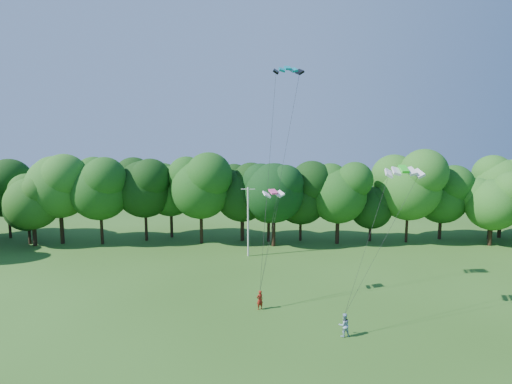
{
  "coord_description": "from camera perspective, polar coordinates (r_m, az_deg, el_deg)",
  "views": [
    {
      "loc": [
        0.1,
        -20.24,
        14.72
      ],
      "look_at": [
        -0.07,
        13.0,
        10.32
      ],
      "focal_mm": 28.0,
      "sensor_mm": 36.0,
      "label": 1
    }
  ],
  "objects": [
    {
      "name": "kite_flyer_right",
      "position": [
        32.2,
        12.46,
        -18.05
      ],
      "size": [
        1.01,
        0.87,
        1.8
      ],
      "primitive_type": "imported",
      "rotation": [
        0.0,
        0.0,
        3.38
      ],
      "color": "#94B4CE",
      "rests_on": "ground"
    },
    {
      "name": "kite_teal",
      "position": [
        37.32,
        4.56,
        17.24
      ],
      "size": [
        2.76,
        1.44,
        0.56
      ],
      "rotation": [
        0.0,
        0.0,
        0.1
      ],
      "color": "#04798B",
      "rests_on": "ground"
    },
    {
      "name": "utility_pole",
      "position": [
        50.19,
        -1.14,
        -4.2
      ],
      "size": [
        1.76,
        0.22,
        8.8
      ],
      "rotation": [
        0.0,
        0.0,
        -0.04
      ],
      "color": "beige",
      "rests_on": "ground"
    },
    {
      "name": "tree_back_center",
      "position": [
        54.4,
        2.56,
        0.62
      ],
      "size": [
        8.99,
        8.99,
        13.08
      ],
      "color": "black",
      "rests_on": "ground"
    },
    {
      "name": "kite_green",
      "position": [
        33.89,
        20.35,
        3.1
      ],
      "size": [
        2.96,
        1.46,
        0.6
      ],
      "rotation": [
        0.0,
        0.0,
        -0.06
      ],
      "color": "#24D520",
      "rests_on": "ground"
    },
    {
      "name": "tree_back_east",
      "position": [
        67.77,
        30.67,
        -0.33
      ],
      "size": [
        7.36,
        7.36,
        10.71
      ],
      "color": "#392716",
      "rests_on": "ground"
    },
    {
      "name": "tree_back_west",
      "position": [
        62.65,
        -29.39,
        -0.37
      ],
      "size": [
        7.87,
        7.87,
        11.45
      ],
      "color": "#332414",
      "rests_on": "ground"
    },
    {
      "name": "kite_flyer_left",
      "position": [
        35.92,
        0.54,
        -15.16
      ],
      "size": [
        0.75,
        0.67,
        1.71
      ],
      "primitive_type": "imported",
      "rotation": [
        0.0,
        0.0,
        3.67
      ],
      "color": "maroon",
      "rests_on": "ground"
    },
    {
      "name": "kite_pink",
      "position": [
        35.85,
        2.47,
        0.04
      ],
      "size": [
        2.1,
        1.53,
        0.41
      ],
      "rotation": [
        0.0,
        0.0,
        0.36
      ],
      "color": "#FF4696",
      "rests_on": "ground"
    }
  ]
}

